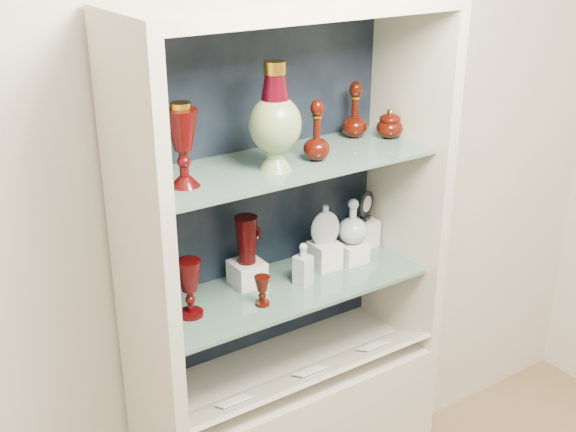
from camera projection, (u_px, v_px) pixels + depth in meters
wall_back at (250, 166)px, 2.33m from camera, size 3.50×0.02×2.80m
cabinet_back_panel at (256, 190)px, 2.34m from camera, size 0.98×0.02×1.15m
cabinet_side_left at (140, 245)px, 1.95m from camera, size 0.04×0.40×1.15m
cabinet_side_right at (406, 179)px, 2.44m from camera, size 0.04×0.40×1.15m
cabinet_top_cap at (288, 6)px, 1.96m from camera, size 1.00×0.40×0.04m
shelf_lower at (285, 287)px, 2.32m from camera, size 0.92×0.34×0.01m
shelf_upper at (284, 163)px, 2.16m from camera, size 0.92×0.34×0.01m
label_ledge at (307, 376)px, 2.32m from camera, size 0.92×0.17×0.09m
label_card_0 at (310, 371)px, 2.32m from camera, size 0.10×0.06×0.03m
label_card_1 at (373, 346)px, 2.45m from camera, size 0.10×0.06×0.03m
label_card_2 at (233, 401)px, 2.18m from camera, size 0.10×0.06×0.03m
pedestal_lamp_left at (135, 142)px, 1.93m from camera, size 0.12×0.12×0.24m
pedestal_lamp_right at (183, 145)px, 1.91m from camera, size 0.12×0.12×0.23m
enamel_urn at (275, 117)px, 2.03m from camera, size 0.19×0.19×0.31m
ruby_decanter_a at (317, 127)px, 2.13m from camera, size 0.09×0.09×0.21m
ruby_decanter_b at (355, 108)px, 2.35m from camera, size 0.09×0.09×0.20m
lidded_bowl at (390, 123)px, 2.36m from camera, size 0.11×0.11×0.10m
cobalt_goblet at (151, 295)px, 2.09m from camera, size 0.09×0.09×0.17m
ruby_goblet_tall at (190, 288)px, 2.11m from camera, size 0.09×0.09×0.18m
ruby_goblet_small at (262, 291)px, 2.19m from camera, size 0.06×0.06×0.10m
riser_ruby_pitcher at (247, 273)px, 2.31m from camera, size 0.10×0.10×0.08m
ruby_pitcher at (246, 240)px, 2.26m from camera, size 0.13×0.10×0.15m
clear_square_bottle at (303, 264)px, 2.30m from camera, size 0.06×0.06×0.14m
riser_flat_flask at (325, 255)px, 2.42m from camera, size 0.09×0.09×0.09m
flat_flask at (325, 224)px, 2.38m from camera, size 0.11×0.07×0.14m
riser_clear_round_decanter at (352, 252)px, 2.47m from camera, size 0.09×0.09×0.07m
clear_round_decanter at (353, 222)px, 2.42m from camera, size 0.11×0.11×0.15m
riser_cameo_medallion at (364, 233)px, 2.58m from camera, size 0.08×0.08×0.10m
cameo_medallion at (366, 205)px, 2.54m from camera, size 0.10×0.07×0.11m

